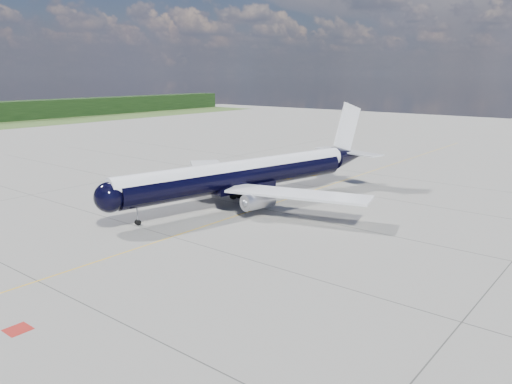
% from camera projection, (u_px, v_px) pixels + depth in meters
% --- Properties ---
extents(ground, '(320.00, 320.00, 0.00)m').
position_uv_depth(ground, '(282.00, 201.00, 68.34)').
color(ground, gray).
rests_on(ground, ground).
extents(taxiway_centerline, '(0.16, 160.00, 0.01)m').
position_uv_depth(taxiway_centerline, '(260.00, 208.00, 64.55)').
color(taxiway_centerline, '#E7AB0C').
rests_on(taxiway_centerline, ground).
extents(red_marking, '(1.60, 1.60, 0.01)m').
position_uv_depth(red_marking, '(18.00, 329.00, 33.88)').
color(red_marking, maroon).
rests_on(red_marking, ground).
extents(main_airliner, '(35.53, 43.84, 12.77)m').
position_uv_depth(main_airliner, '(248.00, 174.00, 66.24)').
color(main_airliner, black).
rests_on(main_airliner, ground).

